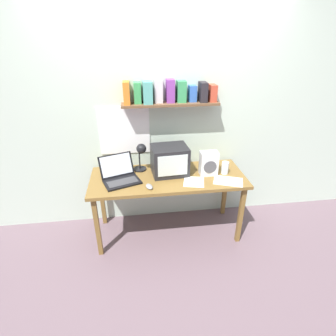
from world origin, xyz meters
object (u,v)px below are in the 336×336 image
object	(u,v)px
corner_desk	(168,182)
desk_lamp	(141,153)
printed_handout	(228,181)
computer_mouse	(149,187)
loose_paper_near_laptop	(194,182)
juice_glass	(225,168)
laptop	(120,174)
crt_monitor	(170,160)
space_heater	(209,163)

from	to	relation	value
corner_desk	desk_lamp	bearing A→B (deg)	150.46
printed_handout	computer_mouse	bearing A→B (deg)	-178.21
computer_mouse	loose_paper_near_laptop	world-z (taller)	computer_mouse
corner_desk	juice_glass	world-z (taller)	juice_glass
laptop	computer_mouse	bearing A→B (deg)	-54.89
computer_mouse	printed_handout	xyz separation A→B (m)	(0.81, 0.03, -0.01)
crt_monitor	computer_mouse	bearing A→B (deg)	-134.61
corner_desk	space_heater	size ratio (longest dim) A/B	6.33
desk_lamp	crt_monitor	bearing A→B (deg)	-36.99
desk_lamp	computer_mouse	bearing A→B (deg)	-103.38
laptop	juice_glass	bearing A→B (deg)	-19.98
laptop	corner_desk	bearing A→B (deg)	-19.17
laptop	space_heater	bearing A→B (deg)	-19.64
crt_monitor	printed_handout	size ratio (longest dim) A/B	1.16
computer_mouse	printed_handout	size ratio (longest dim) A/B	0.34
corner_desk	laptop	xyz separation A→B (m)	(-0.50, -0.00, 0.13)
juice_glass	desk_lamp	bearing A→B (deg)	169.26
crt_monitor	space_heater	bearing A→B (deg)	-15.85
space_heater	printed_handout	size ratio (longest dim) A/B	0.76
corner_desk	crt_monitor	bearing A→B (deg)	70.20
corner_desk	crt_monitor	distance (m)	0.23
desk_lamp	computer_mouse	size ratio (longest dim) A/B	2.79
printed_handout	crt_monitor	bearing A→B (deg)	155.69
desk_lamp	laptop	bearing A→B (deg)	-168.94
juice_glass	printed_handout	world-z (taller)	juice_glass
crt_monitor	computer_mouse	xyz separation A→B (m)	(-0.24, -0.28, -0.14)
computer_mouse	space_heater	bearing A→B (deg)	17.37
loose_paper_near_laptop	printed_handout	size ratio (longest dim) A/B	0.75
printed_handout	juice_glass	bearing A→B (deg)	84.45
desk_lamp	juice_glass	bearing A→B (deg)	-33.05
loose_paper_near_laptop	space_heater	bearing A→B (deg)	37.97
juice_glass	computer_mouse	world-z (taller)	juice_glass
laptop	printed_handout	world-z (taller)	laptop
space_heater	printed_handout	distance (m)	0.27
corner_desk	juice_glass	xyz separation A→B (m)	(0.62, -0.01, 0.13)
crt_monitor	juice_glass	xyz separation A→B (m)	(0.59, -0.09, -0.09)
juice_glass	computer_mouse	distance (m)	0.85
crt_monitor	space_heater	distance (m)	0.41
desk_lamp	space_heater	size ratio (longest dim) A/B	1.28
corner_desk	space_heater	distance (m)	0.47
crt_monitor	space_heater	xyz separation A→B (m)	(0.40, -0.08, -0.02)
laptop	loose_paper_near_laptop	bearing A→B (deg)	-30.64
laptop	juice_glass	xyz separation A→B (m)	(1.12, -0.01, 0.00)
space_heater	computer_mouse	size ratio (longest dim) A/B	2.19
desk_lamp	space_heater	world-z (taller)	desk_lamp
juice_glass	space_heater	size ratio (longest dim) A/B	0.52
space_heater	computer_mouse	distance (m)	0.68
desk_lamp	juice_glass	world-z (taller)	desk_lamp
space_heater	computer_mouse	xyz separation A→B (m)	(-0.64, -0.20, -0.11)
corner_desk	space_heater	bearing A→B (deg)	-0.92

